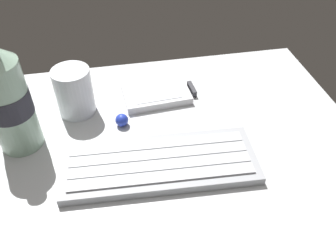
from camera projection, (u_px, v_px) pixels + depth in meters
ground_plane at (168, 145)px, 57.84cm from camera, size 64.00×48.00×2.80cm
keyboard at (160, 163)px, 52.48cm from camera, size 29.57×12.60×1.70cm
handheld_device at (160, 94)px, 65.33cm from camera, size 13.17×8.42×1.50cm
juice_cup at (75, 93)px, 60.20cm from camera, size 6.40×6.40×8.50cm
water_bottle at (6, 99)px, 50.77cm from camera, size 6.73×6.73×20.80cm
trackball_mouse at (122, 120)px, 59.28cm from camera, size 2.20×2.20×2.20cm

